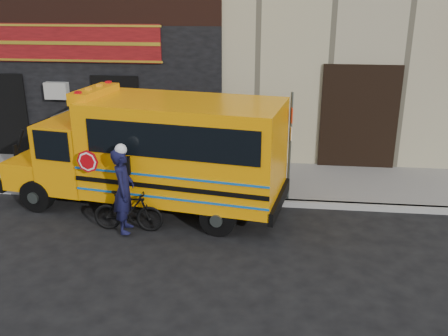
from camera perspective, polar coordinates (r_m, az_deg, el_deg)
ground at (r=10.47m, az=-3.89°, el=-9.56°), size 120.00×120.00×0.00m
curb at (r=12.74m, az=-1.79°, el=-3.61°), size 40.00×0.20×0.15m
sidewalk at (r=14.12m, az=-0.91°, el=-1.22°), size 40.00×3.00×0.15m
school_bus at (r=11.98m, az=-7.52°, el=2.01°), size 7.15×3.21×2.92m
sign_pole at (r=12.21m, az=7.56°, el=2.72°), size 0.07×0.25×2.85m
bicycle at (r=11.32m, az=-10.91°, el=-4.86°), size 1.58×0.46×0.95m
cyclist at (r=11.06m, az=-11.37°, el=-2.80°), size 0.55×0.75×1.91m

